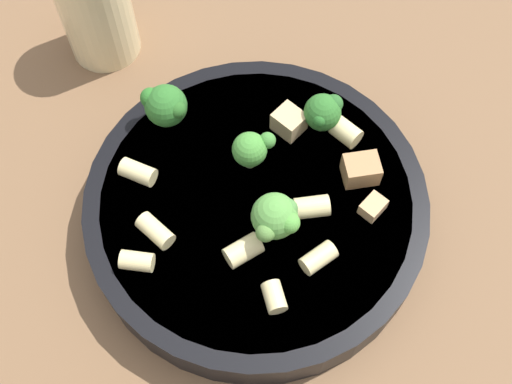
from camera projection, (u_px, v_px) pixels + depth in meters
name	position (u px, v px, depth m)	size (l,w,h in m)	color
ground_plane	(256.00, 220.00, 0.53)	(2.00, 2.00, 0.00)	brown
pasta_bowl	(256.00, 208.00, 0.51)	(0.27, 0.27, 0.04)	black
broccoli_floret_0	(255.00, 148.00, 0.49)	(0.03, 0.03, 0.03)	#93B766
broccoli_floret_1	(323.00, 112.00, 0.51)	(0.03, 0.03, 0.03)	#84AD60
broccoli_floret_2	(164.00, 105.00, 0.51)	(0.04, 0.03, 0.04)	#93B766
broccoli_floret_3	(276.00, 217.00, 0.46)	(0.03, 0.04, 0.04)	#9EC175
rigatoni_0	(155.00, 231.00, 0.47)	(0.01, 0.01, 0.03)	beige
rigatoni_1	(138.00, 172.00, 0.50)	(0.02, 0.02, 0.03)	beige
rigatoni_2	(312.00, 207.00, 0.48)	(0.02, 0.02, 0.03)	beige
rigatoni_3	(243.00, 250.00, 0.46)	(0.02, 0.02, 0.03)	beige
rigatoni_4	(137.00, 261.00, 0.46)	(0.01, 0.01, 0.02)	beige
rigatoni_5	(346.00, 132.00, 0.51)	(0.02, 0.02, 0.02)	beige
rigatoni_6	(318.00, 258.00, 0.46)	(0.01, 0.01, 0.03)	beige
rigatoni_7	(267.00, 298.00, 0.45)	(0.01, 0.01, 0.02)	beige
chicken_chunk_0	(361.00, 170.00, 0.49)	(0.03, 0.02, 0.02)	#A87A4C
chicken_chunk_1	(289.00, 122.00, 0.52)	(0.02, 0.02, 0.02)	tan
chicken_chunk_2	(373.00, 207.00, 0.48)	(0.02, 0.01, 0.01)	tan
drinking_glass	(97.00, 14.00, 0.58)	(0.06, 0.06, 0.10)	beige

